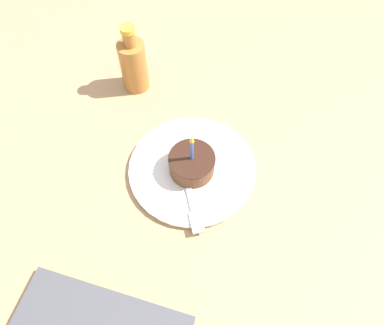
{
  "coord_description": "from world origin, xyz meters",
  "views": [
    {
      "loc": [
        -0.13,
        0.39,
        0.69
      ],
      "look_at": [
        -0.01,
        0.0,
        0.04
      ],
      "focal_mm": 35.0,
      "sensor_mm": 36.0,
      "label": 1
    }
  ],
  "objects_px": {
    "cake_slice": "(192,164)",
    "fork": "(190,196)",
    "bottle": "(133,64)",
    "plate": "(192,170)"
  },
  "relations": [
    {
      "from": "cake_slice",
      "to": "fork",
      "type": "relative_size",
      "value": 0.68
    },
    {
      "from": "bottle",
      "to": "plate",
      "type": "bearing_deg",
      "value": 135.32
    },
    {
      "from": "plate",
      "to": "fork",
      "type": "height_order",
      "value": "fork"
    },
    {
      "from": "plate",
      "to": "cake_slice",
      "type": "bearing_deg",
      "value": 99.79
    },
    {
      "from": "cake_slice",
      "to": "plate",
      "type": "bearing_deg",
      "value": -80.21
    },
    {
      "from": "fork",
      "to": "cake_slice",
      "type": "bearing_deg",
      "value": -75.8
    },
    {
      "from": "cake_slice",
      "to": "fork",
      "type": "distance_m",
      "value": 0.07
    },
    {
      "from": "bottle",
      "to": "fork",
      "type": "bearing_deg",
      "value": 129.45
    },
    {
      "from": "fork",
      "to": "bottle",
      "type": "xyz_separation_m",
      "value": [
        0.22,
        -0.26,
        0.05
      ]
    },
    {
      "from": "plate",
      "to": "bottle",
      "type": "xyz_separation_m",
      "value": [
        0.2,
        -0.2,
        0.06
      ]
    }
  ]
}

